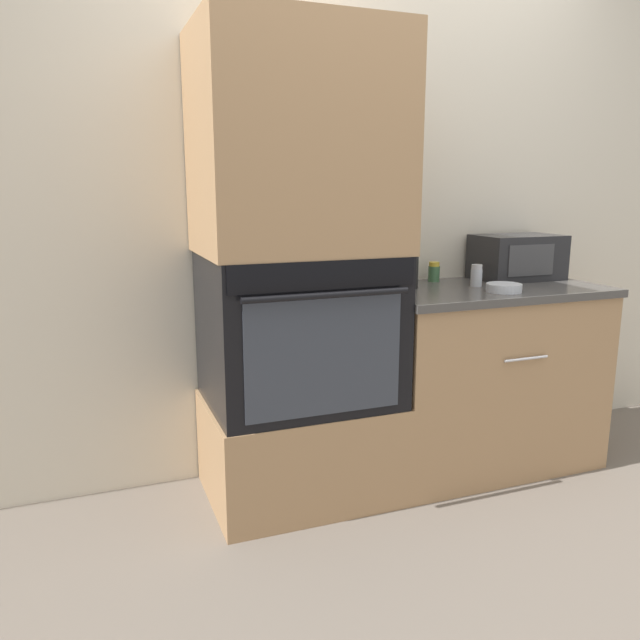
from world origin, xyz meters
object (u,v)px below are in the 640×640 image
object	(u,v)px
wall_oven	(299,328)
bowl	(504,288)
knife_block	(401,264)
condiment_jar_mid	(434,272)
condiment_jar_near	(476,276)
microwave	(517,257)

from	to	relation	value
wall_oven	bowl	distance (m)	0.92
wall_oven	knife_block	xyz separation A→B (m)	(0.53, 0.10, 0.23)
knife_block	condiment_jar_mid	xyz separation A→B (m)	(0.24, 0.12, -0.06)
wall_oven	condiment_jar_near	xyz separation A→B (m)	(0.88, 0.02, 0.17)
microwave	wall_oven	bearing A→B (deg)	-172.98
condiment_jar_mid	knife_block	bearing A→B (deg)	-154.66
knife_block	condiment_jar_mid	world-z (taller)	knife_block
knife_block	wall_oven	bearing A→B (deg)	-168.82
wall_oven	condiment_jar_near	size ratio (longest dim) A/B	7.52
knife_block	condiment_jar_near	bearing A→B (deg)	-13.50
wall_oven	knife_block	bearing A→B (deg)	11.18
knife_block	bowl	world-z (taller)	knife_block
wall_oven	bowl	bearing A→B (deg)	-9.83
condiment_jar_near	microwave	bearing A→B (deg)	21.48
knife_block	condiment_jar_near	size ratio (longest dim) A/B	2.56
knife_block	condiment_jar_near	xyz separation A→B (m)	(0.35, -0.08, -0.06)
condiment_jar_near	condiment_jar_mid	size ratio (longest dim) A/B	1.06
wall_oven	condiment_jar_mid	xyz separation A→B (m)	(0.77, 0.22, 0.17)
wall_oven	condiment_jar_mid	world-z (taller)	wall_oven
bowl	condiment_jar_mid	world-z (taller)	condiment_jar_mid
microwave	knife_block	size ratio (longest dim) A/B	1.62
bowl	condiment_jar_near	distance (m)	0.18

